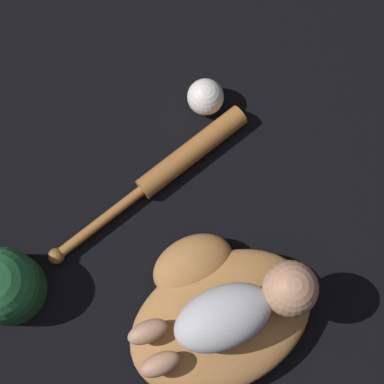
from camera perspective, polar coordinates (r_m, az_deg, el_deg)
The scene contains 6 objects.
ground_plane at distance 1.27m, azimuth 1.82°, elevation -12.95°, with size 6.00×6.00×0.00m, color black.
baseball_glove at distance 1.23m, azimuth 2.17°, elevation -10.56°, with size 0.43×0.37×0.08m.
baby_figure at distance 1.15m, azimuth 4.38°, elevation -10.40°, with size 0.34×0.22×0.10m.
baseball_bat at distance 1.31m, azimuth -1.70°, elevation 2.30°, with size 0.49×0.11×0.05m.
baseball at distance 1.35m, azimuth 1.21°, elevation 8.45°, with size 0.08×0.08×0.08m.
baseball_cap at distance 1.27m, azimuth -16.50°, elevation -7.99°, with size 0.21×0.21×0.14m.
Camera 1 is at (-0.07, -0.01, 1.27)m, focal length 60.00 mm.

